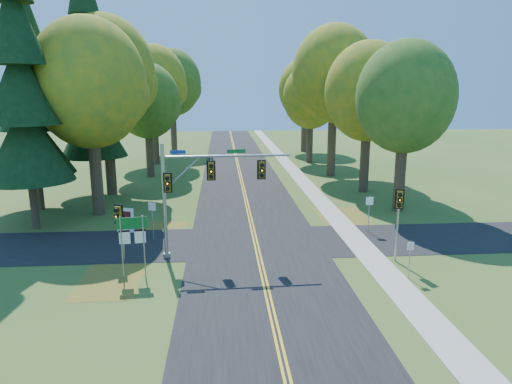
{
  "coord_description": "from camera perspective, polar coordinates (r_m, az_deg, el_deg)",
  "views": [
    {
      "loc": [
        -1.98,
        -24.41,
        9.08
      ],
      "look_at": [
        0.01,
        1.78,
        3.2
      ],
      "focal_mm": 32.0,
      "sensor_mm": 36.0,
      "label": 1
    }
  ],
  "objects": [
    {
      "name": "tree_w_a",
      "position": [
        35.01,
        -19.98,
        12.55
      ],
      "size": [
        8.0,
        8.0,
        14.15
      ],
      "color": "#38281C",
      "rests_on": "ground"
    },
    {
      "name": "tree_w_b",
      "position": [
        41.87,
        -18.33,
        13.77
      ],
      "size": [
        8.6,
        8.6,
        15.38
      ],
      "color": "#38281C",
      "rests_on": "ground"
    },
    {
      "name": "traffic_mast",
      "position": [
        24.73,
        -7.48,
        0.86
      ],
      "size": [
        7.01,
        0.75,
        6.36
      ],
      "rotation": [
        0.0,
        0.0,
        0.04
      ],
      "color": "gray",
      "rests_on": "ground"
    },
    {
      "name": "road_cross",
      "position": [
        28.0,
        -0.05,
        -6.29
      ],
      "size": [
        60.0,
        6.0,
        0.02
      ],
      "primitive_type": "cube",
      "color": "black",
      "rests_on": "ground"
    },
    {
      "name": "tree_w_d",
      "position": [
        58.17,
        -12.72,
        13.01
      ],
      "size": [
        8.2,
        8.2,
        14.56
      ],
      "color": "#38281C",
      "rests_on": "ground"
    },
    {
      "name": "ground",
      "position": [
        26.12,
        0.29,
        -7.72
      ],
      "size": [
        160.0,
        160.0,
        0.0
      ],
      "primitive_type": "plane",
      "color": "#30521D",
      "rests_on": "ground"
    },
    {
      "name": "leaf_patch_w_near",
      "position": [
        30.17,
        -12.8,
        -5.21
      ],
      "size": [
        4.0,
        6.0,
        0.0
      ],
      "primitive_type": "cube",
      "color": "brown",
      "rests_on": "ground"
    },
    {
      "name": "tree_e_e",
      "position": [
        69.12,
        6.19,
        12.64
      ],
      "size": [
        7.8,
        7.8,
        13.74
      ],
      "color": "#38281C",
      "rests_on": "ground"
    },
    {
      "name": "tree_e_d",
      "position": [
        58.38,
        6.91,
        11.71
      ],
      "size": [
        7.0,
        7.0,
        12.32
      ],
      "color": "#38281C",
      "rests_on": "ground"
    },
    {
      "name": "tree_w_c",
      "position": [
        49.47,
        -13.37,
        10.97
      ],
      "size": [
        6.8,
        6.8,
        11.91
      ],
      "color": "#38281C",
      "rests_on": "ground"
    },
    {
      "name": "route_sign_cluster",
      "position": [
        23.05,
        -15.21,
        -5.13
      ],
      "size": [
        1.47,
        0.22,
        3.16
      ],
      "rotation": [
        0.0,
        0.0,
        0.11
      ],
      "color": "gray",
      "rests_on": "ground"
    },
    {
      "name": "tree_e_a",
      "position": [
        35.85,
        18.22,
        11.13
      ],
      "size": [
        7.2,
        7.2,
        12.73
      ],
      "color": "#38281C",
      "rests_on": "ground"
    },
    {
      "name": "ped_signal_pole",
      "position": [
        25.09,
        -16.69,
        -3.33
      ],
      "size": [
        0.49,
        0.59,
        3.25
      ],
      "rotation": [
        0.0,
        0.0,
        -0.35
      ],
      "color": "#989CA1",
      "rests_on": "ground"
    },
    {
      "name": "reg_sign_e_north",
      "position": [
        30.35,
        13.97,
        -1.9
      ],
      "size": [
        0.47,
        0.09,
        2.43
      ],
      "rotation": [
        0.0,
        0.0,
        -0.12
      ],
      "color": "gray",
      "rests_on": "ground"
    },
    {
      "name": "tree_e_b",
      "position": [
        42.03,
        13.92,
        12.01
      ],
      "size": [
        7.6,
        7.6,
        13.33
      ],
      "color": "#38281C",
      "rests_on": "ground"
    },
    {
      "name": "centerline_left",
      "position": [
        26.11,
        0.07,
        -7.68
      ],
      "size": [
        0.1,
        160.0,
        0.01
      ],
      "primitive_type": "cube",
      "color": "gold",
      "rests_on": "road_main"
    },
    {
      "name": "tree_w_e",
      "position": [
        68.86,
        -10.41,
        13.25
      ],
      "size": [
        8.4,
        8.4,
        14.97
      ],
      "color": "#38281C",
      "rests_on": "ground"
    },
    {
      "name": "info_kiosk",
      "position": [
        30.93,
        -16.05,
        -3.42
      ],
      "size": [
        1.16,
        0.43,
        1.6
      ],
      "rotation": [
        0.0,
        0.0,
        -0.24
      ],
      "color": "white",
      "rests_on": "ground"
    },
    {
      "name": "pine_a",
      "position": [
        32.89,
        -27.3,
        11.43
      ],
      "size": [
        5.6,
        5.6,
        19.48
      ],
      "color": "#38281C",
      "rests_on": "ground"
    },
    {
      "name": "pine_c",
      "position": [
        41.89,
        -20.1,
        12.71
      ],
      "size": [
        5.6,
        5.6,
        20.56
      ],
      "color": "#38281C",
      "rests_on": "ground"
    },
    {
      "name": "sidewalk_east",
      "position": [
        27.29,
        13.48,
        -7.11
      ],
      "size": [
        1.6,
        160.0,
        0.06
      ],
      "primitive_type": "cube",
      "color": "#9E998E",
      "rests_on": "ground"
    },
    {
      "name": "east_signal_pole",
      "position": [
        25.12,
        17.43,
        -1.83
      ],
      "size": [
        0.45,
        0.54,
        4.04
      ],
      "rotation": [
        0.0,
        0.0,
        -0.31
      ],
      "color": "#9C9EA4",
      "rests_on": "ground"
    },
    {
      "name": "road_main",
      "position": [
        26.12,
        0.29,
        -7.7
      ],
      "size": [
        8.0,
        160.0,
        0.02
      ],
      "primitive_type": "cube",
      "color": "black",
      "rests_on": "ground"
    },
    {
      "name": "centerline_right",
      "position": [
        26.12,
        0.51,
        -7.66
      ],
      "size": [
        0.1,
        160.0,
        0.01
      ],
      "primitive_type": "cube",
      "color": "gold",
      "rests_on": "road_main"
    },
    {
      "name": "reg_sign_w",
      "position": [
        28.57,
        -12.82,
        -2.64
      ],
      "size": [
        0.46,
        0.2,
        2.51
      ],
      "rotation": [
        0.0,
        0.0,
        -0.35
      ],
      "color": "gray",
      "rests_on": "ground"
    },
    {
      "name": "tree_e_c",
      "position": [
        49.57,
        9.81,
        14.27
      ],
      "size": [
        8.8,
        8.8,
        15.79
      ],
      "color": "#38281C",
      "rests_on": "ground"
    },
    {
      "name": "leaf_patch_w_far",
      "position": [
        23.9,
        -17.63,
        -10.32
      ],
      "size": [
        3.0,
        5.0,
        0.0
      ],
      "primitive_type": "cube",
      "color": "brown",
      "rests_on": "ground"
    },
    {
      "name": "leaf_patch_e",
      "position": [
        32.93,
        11.33,
        -3.63
      ],
      "size": [
        3.5,
        8.0,
        0.0
      ],
      "primitive_type": "cube",
      "color": "brown",
      "rests_on": "ground"
    },
    {
      "name": "reg_sign_e_south",
      "position": [
        23.64,
        18.7,
        -7.21
      ],
      "size": [
        0.37,
        0.08,
        1.94
      ],
      "rotation": [
        0.0,
        0.0,
        0.16
      ],
      "color": "gray",
      "rests_on": "ground"
    },
    {
      "name": "pine_b",
      "position": [
        38.1,
        -26.35,
        9.96
      ],
      "size": [
        5.6,
        5.6,
        17.31
      ],
      "color": "#38281C",
      "rests_on": "ground"
    }
  ]
}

